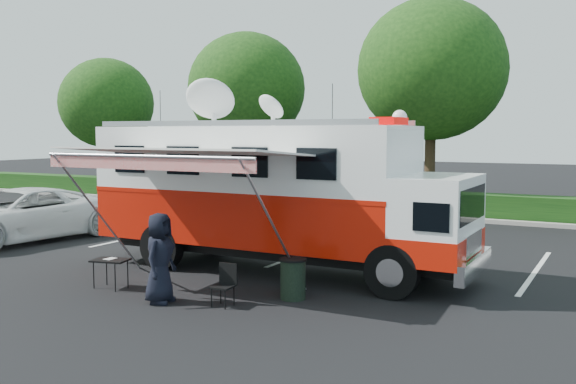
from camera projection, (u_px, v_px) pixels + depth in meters
name	position (u px, v px, depth m)	size (l,w,h in m)	color
ground_plane	(278.00, 272.00, 15.55)	(120.00, 120.00, 0.00)	black
back_border	(459.00, 92.00, 25.85)	(60.00, 6.14, 8.87)	#9E998E
stall_lines	(314.00, 250.00, 18.41)	(24.12, 5.50, 0.01)	silver
command_truck	(275.00, 192.00, 15.41)	(9.37, 2.58, 4.50)	black
awning	(177.00, 155.00, 13.37)	(5.11, 2.64, 3.09)	white
white_suv	(19.00, 241.00, 19.84)	(2.72, 5.90, 1.64)	silver
person	(161.00, 302.00, 12.72)	(0.88, 0.57, 1.79)	black
folding_table	(110.00, 261.00, 13.84)	(0.85, 0.69, 0.64)	black
folding_chair	(225.00, 281.00, 12.47)	(0.42, 0.44, 0.82)	black
trash_bin	(293.00, 279.00, 12.96)	(0.55, 0.55, 0.83)	black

